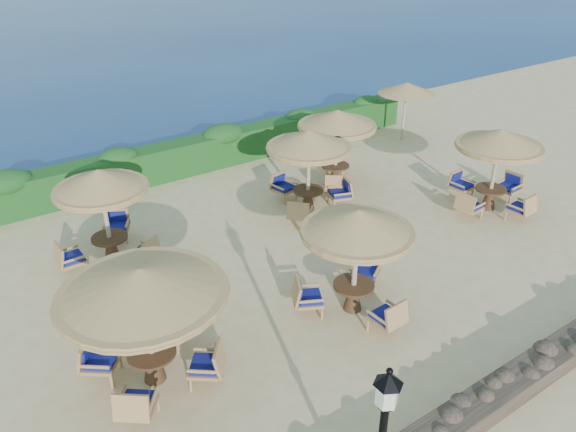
{
  "coord_description": "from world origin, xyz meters",
  "views": [
    {
      "loc": [
        -8.75,
        -10.32,
        8.24
      ],
      "look_at": [
        -1.36,
        0.34,
        1.3
      ],
      "focal_mm": 35.0,
      "sensor_mm": 36.0,
      "label": 1
    }
  ],
  "objects": [
    {
      "name": "cafe_set_3",
      "position": [
        -5.31,
        3.01,
        1.81
      ],
      "size": [
        2.63,
        2.77,
        2.65
      ],
      "color": "tan",
      "rests_on": "ground"
    },
    {
      "name": "cafe_set_1",
      "position": [
        -1.38,
        -2.38,
        1.86
      ],
      "size": [
        2.77,
        2.71,
        2.65
      ],
      "color": "tan",
      "rests_on": "ground"
    },
    {
      "name": "cafe_set_2",
      "position": [
        5.58,
        -0.86,
        1.78
      ],
      "size": [
        2.85,
        2.85,
        2.65
      ],
      "color": "tan",
      "rests_on": "ground"
    },
    {
      "name": "cafe_set_5",
      "position": [
        2.74,
        3.39,
        1.98
      ],
      "size": [
        2.65,
        2.65,
        2.65
      ],
      "color": "tan",
      "rests_on": "ground"
    },
    {
      "name": "ground",
      "position": [
        0.0,
        0.0,
        0.0
      ],
      "size": [
        120.0,
        120.0,
        0.0
      ],
      "primitive_type": "plane",
      "color": "#D7BD88",
      "rests_on": "ground"
    },
    {
      "name": "hedge",
      "position": [
        0.0,
        7.2,
        0.6
      ],
      "size": [
        18.0,
        0.9,
        1.2
      ],
      "primitive_type": "cube",
      "color": "#144017",
      "rests_on": "ground"
    },
    {
      "name": "cafe_set_0",
      "position": [
        -6.15,
        -1.86,
        1.92
      ],
      "size": [
        3.23,
        3.23,
        2.65
      ],
      "color": "tan",
      "rests_on": "ground"
    },
    {
      "name": "cafe_set_4",
      "position": [
        0.79,
        2.33,
        1.86
      ],
      "size": [
        2.74,
        2.75,
        2.65
      ],
      "color": "tan",
      "rests_on": "ground"
    },
    {
      "name": "extra_parasol",
      "position": [
        7.8,
        5.2,
        2.17
      ],
      "size": [
        2.3,
        2.3,
        2.41
      ],
      "color": "tan",
      "rests_on": "ground"
    },
    {
      "name": "stone_wall",
      "position": [
        0.0,
        -6.2,
        0.22
      ],
      "size": [
        15.0,
        0.65,
        0.44
      ],
      "primitive_type": "cube",
      "color": "brown",
      "rests_on": "ground"
    }
  ]
}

